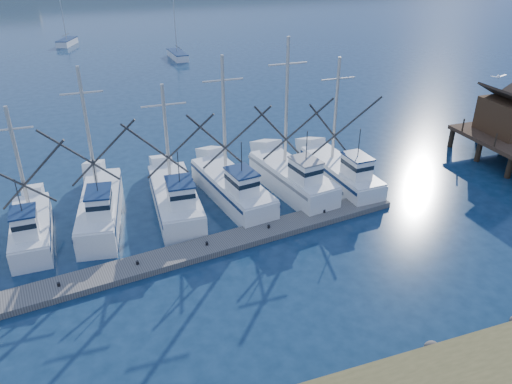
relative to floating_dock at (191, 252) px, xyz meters
The scene contains 6 objects.
ground 8.78m from the floating_dock, 49.24° to the right, with size 500.00×500.00×0.00m, color #0D233A.
floating_dock is the anchor object (origin of this frame).
trawler_fleet 5.06m from the floating_dock, 79.96° to the left, with size 27.16×8.74×10.33m.
sailboat_near 49.90m from the floating_dock, 79.15° to the left, with size 2.01×5.73×8.10m.
sailboat_far 64.75m from the floating_dock, 94.78° to the left, with size 3.47×5.07×8.10m.
flying_gull 21.43m from the floating_dock, ahead, with size 1.18×0.21×0.21m.
Camera 1 is at (-10.06, -16.45, 16.07)m, focal length 35.00 mm.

